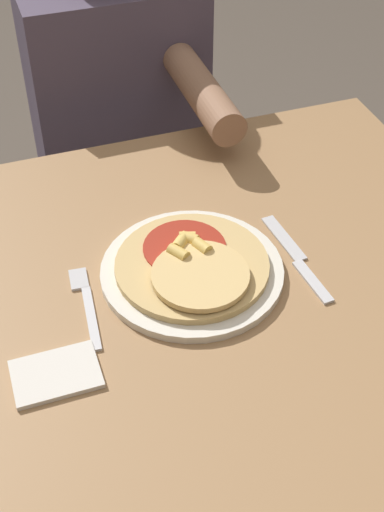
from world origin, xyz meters
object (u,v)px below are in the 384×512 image
(fork, at_px, (86,302))
(person_diner, at_px, (120,111))
(dining_table, at_px, (223,341))
(plate, at_px, (192,271))
(pizza, at_px, (193,265))
(knife, at_px, (298,259))

(fork, xyz_separation_m, person_diner, (0.22, 0.67, -0.09))
(fork, height_order, person_diner, person_diner)
(fork, relative_size, person_diner, 0.15)
(dining_table, bearing_deg, plate, 129.50)
(dining_table, xyz_separation_m, person_diner, (0.01, 0.71, 0.04))
(dining_table, relative_size, plate, 3.28)
(plate, height_order, fork, plate)
(dining_table, relative_size, pizza, 3.91)
(person_diner, bearing_deg, dining_table, -90.84)
(fork, bearing_deg, dining_table, -10.94)
(knife, bearing_deg, plate, 172.16)
(plate, bearing_deg, pizza, -88.56)
(pizza, bearing_deg, dining_table, -47.43)
(plate, bearing_deg, person_diner, 85.73)
(fork, bearing_deg, pizza, 0.44)
(pizza, height_order, knife, pizza)
(plate, distance_m, person_diner, 0.67)
(fork, distance_m, knife, 0.35)
(dining_table, distance_m, person_diner, 0.71)
(dining_table, xyz_separation_m, pizza, (-0.04, 0.04, 0.15))
(pizza, relative_size, knife, 1.11)
(pizza, bearing_deg, plate, 91.44)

